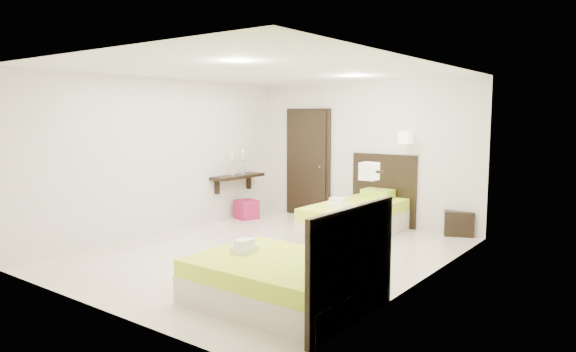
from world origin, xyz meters
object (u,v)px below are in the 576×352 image
Objects in this scene: ottoman at (247,209)px; bed_single at (358,216)px; nightstand at (459,223)px; bed_double at (286,280)px.

bed_single is at bearing 2.72° from ottoman.
ottoman is (-3.73, -1.10, -0.02)m from nightstand.
nightstand is (1.35, 0.98, -0.10)m from bed_single.
bed_single is at bearing 106.32° from bed_double.
nightstand is 3.89m from ottoman.
ottoman is at bearing 136.42° from bed_double.
ottoman is (-2.38, -0.11, -0.13)m from bed_single.
bed_double is 4.62m from ottoman.
bed_single is 5.68× the size of ottoman.
bed_double reaches higher than ottoman.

